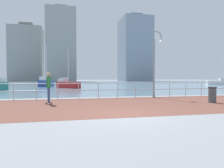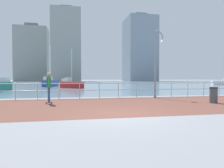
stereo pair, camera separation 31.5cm
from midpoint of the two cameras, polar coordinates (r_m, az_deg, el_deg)
ground at (r=47.75m, az=-8.71°, el=-0.04°), size 220.00×220.00×0.00m
brick_paving at (r=10.94m, az=-0.30°, el=-5.92°), size 28.00×7.24×0.01m
harbor_water at (r=59.33m, az=-9.19°, el=0.30°), size 180.00×88.00×0.00m
waterfront_railing at (r=14.44m, az=-3.01°, el=-1.03°), size 25.25×0.06×1.11m
lamppost at (r=14.93m, az=13.35°, el=6.44°), size 0.62×0.69×4.88m
skateboarder at (r=11.71m, az=-16.73°, el=-0.30°), size 0.41×0.56×1.76m
trash_bin at (r=13.19m, az=27.42°, el=-2.77°), size 0.46×0.46×0.93m
sailboat_blue at (r=48.09m, az=29.09°, el=0.44°), size 4.41×2.42×5.92m
sailboat_gray at (r=36.59m, az=-16.85°, el=0.43°), size 2.32×5.22×7.08m
sailboat_teal at (r=30.20m, az=-11.21°, el=-0.04°), size 3.50×3.98×5.72m
tower_steel at (r=102.45m, az=7.88°, el=9.64°), size 13.94×15.73×32.87m
tower_glass at (r=88.85m, az=-12.69°, el=10.27°), size 11.64×16.58×31.10m
tower_slate at (r=106.30m, az=-21.57°, el=7.84°), size 14.87×11.53×27.66m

